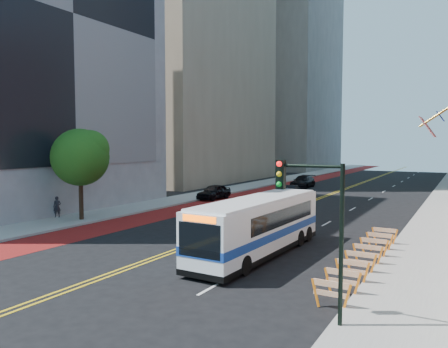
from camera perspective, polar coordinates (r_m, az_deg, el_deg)
ground at (r=22.30m, az=-9.65°, el=-11.01°), size 160.00×160.00×0.00m
sidewalk_left at (r=53.56m, az=0.65°, el=-2.09°), size 4.00×140.00×0.15m
sidewalk_right at (r=47.07m, az=27.25°, el=-3.38°), size 4.00×140.00×0.15m
bus_lane_paint at (r=51.82m, az=4.43°, el=-2.38°), size 3.60×140.00×0.01m
center_line_inner at (r=49.03m, az=12.86°, el=-2.84°), size 0.14×140.00×0.01m
center_line_outer at (r=48.93m, az=13.27°, el=-2.86°), size 0.14×140.00×0.01m
lane_dashes at (r=55.70m, az=20.15°, el=-2.17°), size 0.14×98.20×0.01m
grey_building_left at (r=43.44m, az=-25.45°, el=15.93°), size 14.10×24.00×30.00m
midrise_left_far at (r=105.35m, az=7.90°, el=18.67°), size 20.00×26.00×65.00m
construction_barriers at (r=21.14m, az=17.84°, el=-10.10°), size 1.42×10.91×1.00m
street_tree at (r=33.70m, az=-18.17°, el=2.37°), size 4.20×4.20×6.70m
traffic_signal at (r=13.98m, az=11.61°, el=-4.44°), size 2.21×0.34×5.07m
transit_bus at (r=22.76m, az=4.64°, el=-6.66°), size 2.70×10.86×2.97m
car_a at (r=45.12m, az=-1.33°, el=-2.35°), size 2.00×4.58×1.53m
car_b at (r=46.92m, az=8.59°, el=-2.28°), size 2.01×4.15×1.31m
car_c at (r=57.94m, az=10.26°, el=-0.99°), size 2.36×5.45×1.56m
pedestrian at (r=35.60m, az=-20.96°, el=-4.03°), size 0.69×0.63×1.59m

